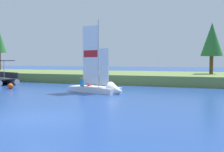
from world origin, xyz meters
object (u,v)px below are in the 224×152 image
at_px(shoreline_tree_left, 0,42).
at_px(shoreline_tree_midleft, 212,40).
at_px(sailboat, 103,88).
at_px(channel_buoy, 10,86).

xyz_separation_m(shoreline_tree_left, shoreline_tree_midleft, (33.46, -2.15, -0.71)).
bearing_deg(shoreline_tree_left, shoreline_tree_midleft, -3.68).
bearing_deg(sailboat, shoreline_tree_midleft, 72.98).
relative_size(shoreline_tree_left, channel_buoy, 12.95).
relative_size(shoreline_tree_left, shoreline_tree_midleft, 1.09).
xyz_separation_m(shoreline_tree_midleft, channel_buoy, (-17.70, -13.55, -4.80)).
distance_m(shoreline_tree_left, channel_buoy, 22.92).
distance_m(sailboat, channel_buoy, 9.06).
bearing_deg(channel_buoy, sailboat, 0.69).
bearing_deg(shoreline_tree_midleft, shoreline_tree_left, 176.32).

